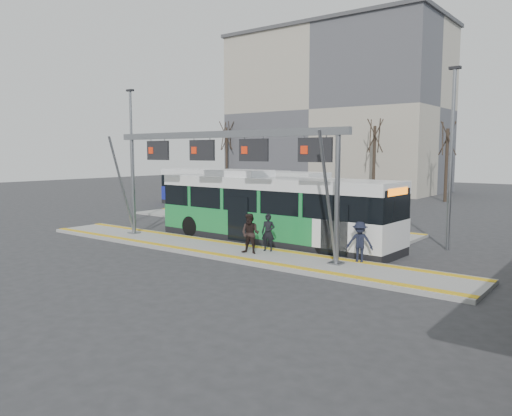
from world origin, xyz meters
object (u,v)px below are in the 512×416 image
(hero_bus, at_px, (272,210))
(passenger_b, at_px, (250,234))
(passenger_c, at_px, (360,242))
(gantry, at_px, (220,155))
(passenger_a, at_px, (268,232))

(hero_bus, bearing_deg, passenger_b, -66.96)
(passenger_c, bearing_deg, passenger_b, 177.90)
(gantry, distance_m, passenger_b, 3.90)
(gantry, relative_size, passenger_a, 8.05)
(hero_bus, bearing_deg, gantry, -102.36)
(hero_bus, bearing_deg, passenger_c, -18.09)
(gantry, xyz_separation_m, passenger_a, (2.29, 0.51, -3.34))
(hero_bus, distance_m, passenger_a, 2.94)
(passenger_b, distance_m, passenger_c, 4.58)
(passenger_a, relative_size, passenger_c, 1.02)
(passenger_a, bearing_deg, passenger_b, -125.22)
(hero_bus, xyz_separation_m, passenger_a, (1.55, -2.41, -0.65))
(passenger_b, bearing_deg, passenger_a, 61.65)
(gantry, bearing_deg, passenger_c, 7.49)
(passenger_a, bearing_deg, passenger_c, -14.96)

